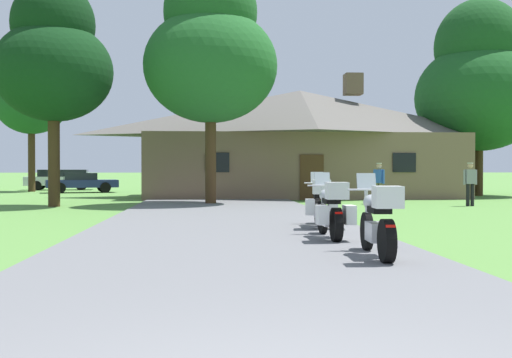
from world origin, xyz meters
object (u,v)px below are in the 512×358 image
parked_white_suv_far_left (61,179)px  motorcycle_yellow_farthest_in_row (320,204)px  motorcycle_silver_second_in_row (332,211)px  bystander_gray_shirt_near_lodge (470,182)px  bystander_blue_shirt_beside_signpost (379,181)px  tree_left_far (31,96)px  motorcycle_silver_nearest_to_camera (378,221)px  parked_navy_sedan_far_left (81,182)px  tree_by_lodge_front (211,50)px  tree_right_of_lodge (479,82)px  tree_left_near (53,58)px

parked_white_suv_far_left → motorcycle_yellow_farthest_in_row: bearing=-162.6°
motorcycle_silver_second_in_row → bystander_gray_shirt_near_lodge: bearing=56.1°
bystander_blue_shirt_beside_signpost → tree_left_far: size_ratio=0.19×
motorcycle_silver_second_in_row → bystander_blue_shirt_beside_signpost: size_ratio=1.23×
motorcycle_silver_nearest_to_camera → motorcycle_yellow_farthest_in_row: same height
tree_left_far → parked_white_suv_far_left: size_ratio=1.89×
motorcycle_silver_nearest_to_camera → bystander_gray_shirt_near_lodge: 15.75m
motorcycle_yellow_farthest_in_row → parked_navy_sedan_far_left: motorcycle_yellow_farthest_in_row is taller
motorcycle_yellow_farthest_in_row → bystander_blue_shirt_beside_signpost: bystander_blue_shirt_beside_signpost is taller
bystander_blue_shirt_beside_signpost → bystander_gray_shirt_near_lodge: bearing=23.5°
bystander_blue_shirt_beside_signpost → tree_by_lodge_front: tree_by_lodge_front is taller
motorcycle_silver_nearest_to_camera → tree_left_far: bearing=116.9°
bystander_gray_shirt_near_lodge → bystander_blue_shirt_beside_signpost: 3.55m
bystander_blue_shirt_beside_signpost → tree_right_of_lodge: (7.52, 7.37, 5.14)m
parked_navy_sedan_far_left → bystander_blue_shirt_beside_signpost: bearing=-148.6°
tree_by_lodge_front → bystander_gray_shirt_near_lodge: bearing=-10.0°
bystander_gray_shirt_near_lodge → tree_left_near: tree_left_near is taller
bystander_blue_shirt_beside_signpost → parked_white_suv_far_left: (-17.09, 18.83, -0.17)m
tree_right_of_lodge → tree_left_far: 26.97m
tree_right_of_lodge → parked_white_suv_far_left: (-24.60, 11.46, -5.31)m
tree_left_far → tree_left_near: bearing=-71.9°
tree_right_of_lodge → tree_left_near: bearing=-158.1°
motorcycle_silver_second_in_row → tree_left_far: (-13.61, 28.56, 5.47)m
parked_white_suv_far_left → bystander_gray_shirt_near_lodge: bearing=-141.5°
tree_by_lodge_front → tree_left_near: bearing=-172.1°
motorcycle_silver_second_in_row → tree_left_near: bearing=124.5°
bystander_gray_shirt_near_lodge → parked_navy_sedan_far_left: bearing=-42.9°
motorcycle_yellow_farthest_in_row → bystander_blue_shirt_beside_signpost: (4.35, 10.55, 0.34)m
tree_left_far → motorcycle_silver_second_in_row: bearing=-64.5°
parked_white_suv_far_left → parked_navy_sedan_far_left: parked_white_suv_far_left is taller
tree_right_of_lodge → tree_by_lodge_front: (-14.40, -7.34, 0.10)m
motorcycle_silver_second_in_row → parked_navy_sedan_far_left: bearing=111.2°
motorcycle_silver_nearest_to_camera → parked_white_suv_far_left: parked_white_suv_far_left is taller
bystander_gray_shirt_near_lodge → tree_by_lodge_front: bearing=-12.1°
motorcycle_yellow_farthest_in_row → tree_left_far: size_ratio=0.23×
tree_right_of_lodge → parked_navy_sedan_far_left: bearing=164.3°
parked_white_suv_far_left → motorcycle_silver_second_in_row: bearing=-164.6°
motorcycle_yellow_farthest_in_row → tree_left_near: (-8.49, 9.76, 5.05)m
tree_by_lodge_front → parked_navy_sedan_far_left: size_ratio=2.14×
bystander_blue_shirt_beside_signpost → motorcycle_yellow_farthest_in_row: bearing=-59.7°
bystander_blue_shirt_beside_signpost → tree_left_near: (-12.84, -0.80, 4.71)m
bystander_gray_shirt_near_lodge → motorcycle_yellow_farthest_in_row: bearing=47.7°
tree_right_of_lodge → parked_white_suv_far_left: size_ratio=2.21×
parked_white_suv_far_left → parked_navy_sedan_far_left: 5.76m
motorcycle_yellow_farthest_in_row → tree_left_near: bearing=137.1°
motorcycle_silver_nearest_to_camera → motorcycle_yellow_farthest_in_row: 5.05m
motorcycle_yellow_farthest_in_row → motorcycle_silver_second_in_row: bearing=-88.9°
bystander_gray_shirt_near_lodge → tree_left_near: bearing=-5.5°
tree_left_far → tree_by_lodge_front: size_ratio=0.93×
tree_by_lodge_front → motorcycle_silver_nearest_to_camera: bearing=-80.8°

